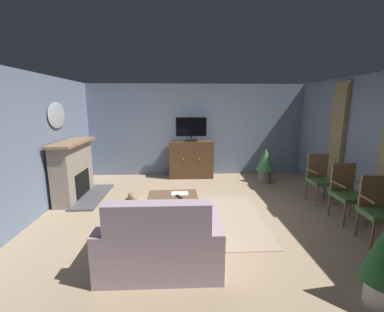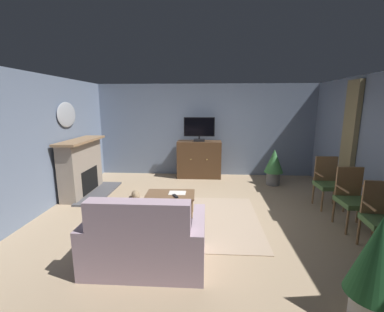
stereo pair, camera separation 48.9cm
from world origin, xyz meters
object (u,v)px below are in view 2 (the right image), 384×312
(side_chair_nearest_door, at_px, (383,216))
(folded_newspaper, at_px, (177,193))
(fireplace, at_px, (83,169))
(television, at_px, (199,129))
(coffee_table, at_px, (170,197))
(side_chair_tucked_against_wall, at_px, (353,197))
(sofa_floral, at_px, (146,242))
(tv_remote, at_px, (175,196))
(potted_plant_on_hearth_side, at_px, (377,264))
(potted_plant_small_fern_corner, at_px, (274,165))
(cat, at_px, (136,195))
(side_chair_mid_row, at_px, (328,181))
(tv_cabinet, at_px, (199,160))
(wall_mirror_oval, at_px, (67,115))

(side_chair_nearest_door, bearing_deg, folded_newspaper, 161.81)
(fireplace, bearing_deg, television, 29.72)
(fireplace, relative_size, coffee_table, 1.77)
(fireplace, distance_m, side_chair_tucked_against_wall, 5.34)
(sofa_floral, bearing_deg, television, 82.43)
(sofa_floral, bearing_deg, tv_remote, 80.57)
(side_chair_tucked_against_wall, bearing_deg, potted_plant_on_hearth_side, -113.37)
(tv_remote, relative_size, potted_plant_small_fern_corner, 0.19)
(fireplace, bearing_deg, tv_remote, -29.48)
(fireplace, xyz_separation_m, tv_remote, (2.25, -1.27, -0.14))
(coffee_table, bearing_deg, cat, 135.31)
(coffee_table, height_order, side_chair_nearest_door, side_chair_nearest_door)
(side_chair_nearest_door, bearing_deg, side_chair_tucked_against_wall, 90.52)
(side_chair_mid_row, bearing_deg, cat, 177.35)
(side_chair_mid_row, relative_size, potted_plant_small_fern_corner, 1.09)
(fireplace, distance_m, television, 3.06)
(sofa_floral, bearing_deg, side_chair_nearest_door, 9.21)
(television, distance_m, sofa_floral, 4.18)
(tv_cabinet, xyz_separation_m, cat, (-1.31, -1.78, -0.40))
(tv_remote, bearing_deg, potted_plant_on_hearth_side, -161.40)
(coffee_table, xyz_separation_m, side_chair_tucked_against_wall, (3.03, -0.18, 0.13))
(wall_mirror_oval, distance_m, sofa_floral, 3.72)
(potted_plant_on_hearth_side, distance_m, potted_plant_small_fern_corner, 4.20)
(coffee_table, xyz_separation_m, tv_remote, (0.11, -0.14, 0.07))
(coffee_table, bearing_deg, sofa_floral, -94.15)
(fireplace, relative_size, cat, 2.52)
(television, bearing_deg, potted_plant_small_fern_corner, -16.05)
(fireplace, xyz_separation_m, coffee_table, (2.14, -1.13, -0.20))
(tv_cabinet, height_order, potted_plant_on_hearth_side, potted_plant_on_hearth_side)
(side_chair_mid_row, relative_size, potted_plant_on_hearth_side, 0.93)
(fireplace, relative_size, tv_cabinet, 1.30)
(television, distance_m, side_chair_mid_row, 3.33)
(tv_cabinet, distance_m, potted_plant_small_fern_corner, 1.98)
(side_chair_nearest_door, height_order, potted_plant_on_hearth_side, potted_plant_on_hearth_side)
(tv_remote, relative_size, sofa_floral, 0.12)
(tv_remote, bearing_deg, fireplace, 33.05)
(tv_cabinet, xyz_separation_m, television, (-0.00, -0.05, 0.88))
(tv_cabinet, xyz_separation_m, sofa_floral, (-0.53, -4.07, -0.17))
(wall_mirror_oval, xyz_separation_m, side_chair_tucked_against_wall, (5.42, -1.31, -1.26))
(side_chair_nearest_door, height_order, side_chair_mid_row, side_chair_mid_row)
(side_chair_mid_row, bearing_deg, fireplace, 175.12)
(tv_cabinet, relative_size, potted_plant_on_hearth_side, 1.13)
(television, distance_m, potted_plant_small_fern_corner, 2.14)
(sofa_floral, height_order, side_chair_nearest_door, sofa_floral)
(fireplace, height_order, potted_plant_small_fern_corner, fireplace)
(coffee_table, bearing_deg, side_chair_mid_row, 12.81)
(television, height_order, side_chair_tucked_against_wall, television)
(sofa_floral, xyz_separation_m, side_chair_nearest_door, (3.14, 0.51, 0.20))
(sofa_floral, xyz_separation_m, cat, (-0.78, 2.29, -0.23))
(wall_mirror_oval, height_order, tv_remote, wall_mirror_oval)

